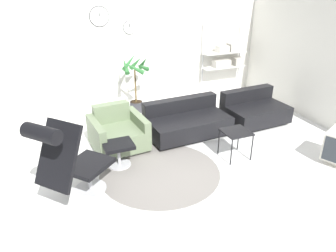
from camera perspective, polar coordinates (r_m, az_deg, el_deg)
ground_plane at (r=5.31m, az=-0.89°, el=-6.25°), size 12.00×12.00×0.00m
wall_back at (r=7.25m, az=-9.15°, el=13.99°), size 12.00×0.09×2.80m
round_rug at (r=5.06m, az=-1.42°, el=-7.97°), size 1.84×1.84×0.01m
lounge_chair at (r=4.24m, az=-17.11°, el=-5.08°), size 1.12×1.06×1.26m
ottoman at (r=5.14m, az=-8.62°, el=-4.03°), size 0.46×0.39×0.39m
armchair_red at (r=5.67m, az=-8.76°, el=-1.29°), size 0.93×0.92×0.71m
couch_low at (r=6.11m, az=3.26°, el=0.61°), size 1.53×0.91×0.63m
couch_second at (r=6.84m, az=14.74°, el=2.55°), size 1.23×0.89×0.63m
side_table at (r=5.36m, az=11.77°, el=-1.41°), size 0.42×0.42×0.47m
potted_plant at (r=6.99m, az=-5.67°, el=7.52°), size 0.63×0.60×1.25m
shelf_unit at (r=8.17m, az=10.30°, el=11.82°), size 1.09×0.28×1.77m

